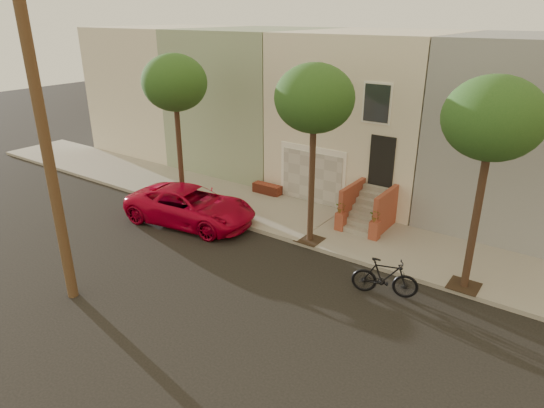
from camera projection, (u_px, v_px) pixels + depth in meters
The scene contains 9 objects.
ground at pixel (219, 280), 15.07m from camera, with size 90.00×90.00×0.00m, color black.
sidewalk at pixel (307, 222), 19.09m from camera, with size 40.00×3.70×0.15m, color #9A968C.
house_row at pixel (374, 111), 22.16m from camera, with size 33.10×11.70×7.00m.
tree_left at pixel (175, 84), 19.00m from camera, with size 2.70×2.57×6.30m.
tree_mid at pixel (314, 100), 15.51m from camera, with size 2.70×2.57×6.30m.
tree_right at pixel (493, 120), 12.56m from camera, with size 2.70×2.57×6.30m.
utility_pole at pixel (492, 228), 6.41m from camera, with size 23.60×1.22×10.00m.
pickup_truck at pixel (191, 206), 18.93m from camera, with size 2.45×5.32×1.48m, color #B20226.
motorcycle at pixel (385, 277), 14.09m from camera, with size 0.56×1.97×1.18m, color black.
Camera 1 is at (8.93, -9.68, 7.90)m, focal length 31.30 mm.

